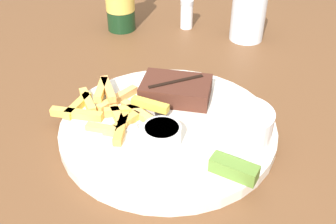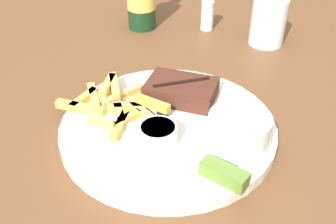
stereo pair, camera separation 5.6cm
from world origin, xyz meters
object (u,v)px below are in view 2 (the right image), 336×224
at_px(dipping_sauce_cup, 160,134).
at_px(drinking_glass, 268,22).
at_px(pickle_spear, 224,174).
at_px(fork_utensil, 110,126).
at_px(salt_shaker, 207,15).
at_px(coleslaw_cup, 239,129).
at_px(knife_utensil, 162,105).
at_px(steak_portion, 182,90).
at_px(dinner_plate, 168,128).

distance_m(dipping_sauce_cup, drinking_glass, 0.41).
distance_m(pickle_spear, fork_utensil, 0.19).
distance_m(dipping_sauce_cup, fork_utensil, 0.08).
distance_m(drinking_glass, salt_shaker, 0.14).
relative_size(coleslaw_cup, salt_shaker, 1.30).
height_order(dipping_sauce_cup, salt_shaker, salt_shaker).
xyz_separation_m(dipping_sauce_cup, fork_utensil, (-0.08, 0.01, -0.01)).
xyz_separation_m(drinking_glass, salt_shaker, (-0.14, 0.03, -0.02)).
height_order(dipping_sauce_cup, knife_utensil, dipping_sauce_cup).
xyz_separation_m(steak_portion, fork_utensil, (-0.08, -0.11, -0.01)).
distance_m(steak_portion, salt_shaker, 0.32).
distance_m(fork_utensil, knife_utensil, 0.09).
distance_m(dipping_sauce_cup, pickle_spear, 0.11).
distance_m(steak_portion, pickle_spear, 0.19).
bearing_deg(knife_utensil, salt_shaker, -18.18).
bearing_deg(dipping_sauce_cup, dinner_plate, 94.06).
bearing_deg(knife_utensil, pickle_spear, -155.77).
bearing_deg(coleslaw_cup, salt_shaker, 108.40).
xyz_separation_m(pickle_spear, drinking_glass, (0.01, 0.44, 0.02)).
height_order(steak_portion, knife_utensil, steak_portion).
bearing_deg(salt_shaker, dinner_plate, -85.70).
height_order(steak_portion, pickle_spear, steak_portion).
height_order(fork_utensil, knife_utensil, knife_utensil).
distance_m(dinner_plate, salt_shaker, 0.39).
bearing_deg(steak_portion, drinking_glass, 69.57).
xyz_separation_m(coleslaw_cup, fork_utensil, (-0.18, -0.02, -0.03)).
relative_size(steak_portion, knife_utensil, 0.68).
bearing_deg(fork_utensil, knife_utensil, 28.16).
relative_size(coleslaw_cup, knife_utensil, 0.52).
bearing_deg(drinking_glass, knife_utensil, -112.17).
xyz_separation_m(dinner_plate, salt_shaker, (-0.03, 0.39, 0.02)).
height_order(steak_portion, dipping_sauce_cup, steak_portion).
bearing_deg(dinner_plate, pickle_spear, -41.86).
distance_m(steak_portion, coleslaw_cup, 0.14).
relative_size(fork_utensil, drinking_glass, 1.32).
bearing_deg(drinking_glass, coleslaw_cup, -90.11).
xyz_separation_m(dinner_plate, dipping_sauce_cup, (0.00, -0.05, 0.02)).
xyz_separation_m(dipping_sauce_cup, drinking_glass, (0.10, 0.40, 0.01)).
distance_m(fork_utensil, drinking_glass, 0.43).
bearing_deg(salt_shaker, fork_utensil, -96.54).
distance_m(steak_portion, knife_utensil, 0.04).
height_order(dinner_plate, steak_portion, steak_portion).
bearing_deg(drinking_glass, dipping_sauce_cup, -104.56).
bearing_deg(dipping_sauce_cup, coleslaw_cup, 14.36).
bearing_deg(dinner_plate, salt_shaker, 94.30).
relative_size(dipping_sauce_cup, drinking_glass, 0.56).
bearing_deg(dinner_plate, fork_utensil, -155.56).
relative_size(dinner_plate, coleslaw_cup, 3.78).
xyz_separation_m(dinner_plate, steak_portion, (0.00, 0.07, 0.02)).
bearing_deg(coleslaw_cup, dipping_sauce_cup, -165.64).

